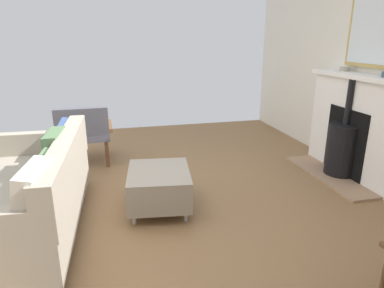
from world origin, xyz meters
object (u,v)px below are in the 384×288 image
object	(u,v)px
sofa	(28,194)
fireplace	(354,131)
mantel_bowl_near	(345,69)
armchair_accent	(83,131)
ottoman	(159,185)

from	to	relation	value
sofa	fireplace	bearing A→B (deg)	-172.77
mantel_bowl_near	armchair_accent	size ratio (longest dim) A/B	0.16
fireplace	armchair_accent	distance (m)	3.13
mantel_bowl_near	sofa	distance (m)	3.51
armchair_accent	mantel_bowl_near	bearing A→B (deg)	166.08
fireplace	sofa	distance (m)	3.32
fireplace	mantel_bowl_near	xyz separation A→B (m)	(-0.04, -0.33, 0.65)
armchair_accent	fireplace	bearing A→B (deg)	159.97
fireplace	mantel_bowl_near	distance (m)	0.73
ottoman	armchair_accent	size ratio (longest dim) A/B	0.96
sofa	armchair_accent	distance (m)	1.53
sofa	ottoman	size ratio (longest dim) A/B	2.47
fireplace	ottoman	size ratio (longest dim) A/B	1.95
sofa	ottoman	bearing A→B (deg)	-171.80
mantel_bowl_near	sofa	size ratio (longest dim) A/B	0.07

